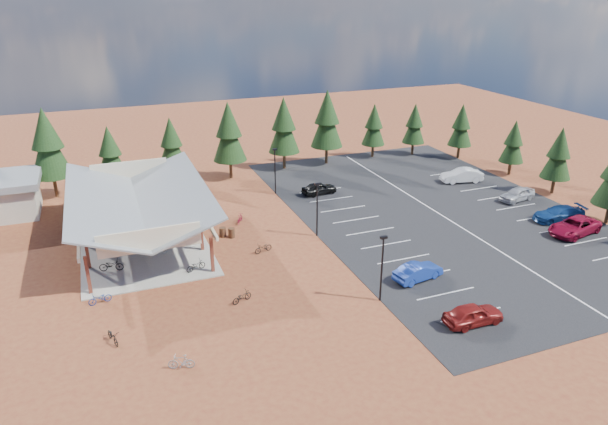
% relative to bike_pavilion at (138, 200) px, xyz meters
% --- Properties ---
extents(ground, '(140.00, 140.00, 0.00)m').
position_rel_bike_pavilion_xyz_m(ground, '(10.00, -7.00, -3.82)').
color(ground, maroon).
rests_on(ground, ground).
extents(asphalt_lot, '(27.00, 44.00, 0.04)m').
position_rel_bike_pavilion_xyz_m(asphalt_lot, '(28.50, -4.00, -3.80)').
color(asphalt_lot, black).
rests_on(asphalt_lot, ground).
extents(concrete_pad, '(10.60, 18.60, 0.10)m').
position_rel_bike_pavilion_xyz_m(concrete_pad, '(0.00, 0.00, -3.77)').
color(concrete_pad, gray).
rests_on(concrete_pad, ground).
extents(bike_pavilion, '(11.65, 19.40, 4.97)m').
position_rel_bike_pavilion_xyz_m(bike_pavilion, '(0.00, 0.00, 0.00)').
color(bike_pavilion, '#5C241A').
rests_on(bike_pavilion, concrete_pad).
extents(lamp_post_0, '(0.50, 0.25, 5.14)m').
position_rel_bike_pavilion_xyz_m(lamp_post_0, '(15.00, -17.00, -0.85)').
color(lamp_post_0, black).
rests_on(lamp_post_0, ground).
extents(lamp_post_1, '(0.50, 0.25, 5.14)m').
position_rel_bike_pavilion_xyz_m(lamp_post_1, '(15.00, -5.00, -0.85)').
color(lamp_post_1, black).
rests_on(lamp_post_1, ground).
extents(lamp_post_2, '(0.50, 0.25, 5.14)m').
position_rel_bike_pavilion_xyz_m(lamp_post_2, '(15.00, 7.00, -0.85)').
color(lamp_post_2, black).
rests_on(lamp_post_2, ground).
extents(trash_bin_0, '(0.60, 0.60, 0.90)m').
position_rel_bike_pavilion_xyz_m(trash_bin_0, '(6.89, -2.09, -3.37)').
color(trash_bin_0, '#442918').
rests_on(trash_bin_0, ground).
extents(trash_bin_1, '(0.60, 0.60, 0.90)m').
position_rel_bike_pavilion_xyz_m(trash_bin_1, '(7.62, -2.51, -3.37)').
color(trash_bin_1, '#442918').
rests_on(trash_bin_1, ground).
extents(pine_1, '(4.21, 4.21, 9.80)m').
position_rel_bike_pavilion_xyz_m(pine_1, '(-7.59, 14.69, 2.17)').
color(pine_1, '#382314').
rests_on(pine_1, ground).
extents(pine_2, '(3.17, 3.17, 7.39)m').
position_rel_bike_pavilion_xyz_m(pine_2, '(-1.54, 14.48, 0.69)').
color(pine_2, '#382314').
rests_on(pine_2, ground).
extents(pine_3, '(3.25, 3.25, 7.58)m').
position_rel_bike_pavilion_xyz_m(pine_3, '(5.25, 15.45, 0.80)').
color(pine_3, '#382314').
rests_on(pine_3, ground).
extents(pine_4, '(3.93, 3.93, 9.16)m').
position_rel_bike_pavilion_xyz_m(pine_4, '(11.74, 14.05, 1.77)').
color(pine_4, '#382314').
rests_on(pine_4, ground).
extents(pine_5, '(3.87, 3.87, 9.01)m').
position_rel_bike_pavilion_xyz_m(pine_5, '(18.90, 15.16, 1.68)').
color(pine_5, '#382314').
rests_on(pine_5, ground).
extents(pine_6, '(4.09, 4.09, 9.53)m').
position_rel_bike_pavilion_xyz_m(pine_6, '(24.72, 15.26, 2.00)').
color(pine_6, '#382314').
rests_on(pine_6, ground).
extents(pine_7, '(3.09, 3.09, 7.20)m').
position_rel_bike_pavilion_xyz_m(pine_7, '(31.71, 15.75, 0.57)').
color(pine_7, '#382314').
rests_on(pine_7, ground).
extents(pine_8, '(3.01, 3.01, 7.01)m').
position_rel_bike_pavilion_xyz_m(pine_8, '(37.34, 14.79, 0.45)').
color(pine_8, '#382314').
rests_on(pine_8, ground).
extents(pine_11, '(3.19, 3.19, 7.44)m').
position_rel_bike_pavilion_xyz_m(pine_11, '(43.71, -3.99, 0.71)').
color(pine_11, '#382314').
rests_on(pine_11, ground).
extents(pine_12, '(2.88, 2.88, 6.71)m').
position_rel_bike_pavilion_xyz_m(pine_12, '(43.79, 3.04, 0.27)').
color(pine_12, '#382314').
rests_on(pine_12, ground).
extents(pine_13, '(3.12, 3.12, 7.27)m').
position_rel_bike_pavilion_xyz_m(pine_13, '(42.20, 11.15, 0.61)').
color(pine_13, '#382314').
rests_on(pine_13, ground).
extents(bike_0, '(2.00, 1.10, 1.00)m').
position_rel_bike_pavilion_xyz_m(bike_0, '(-2.94, -5.40, -3.23)').
color(bike_0, black).
rests_on(bike_0, concrete_pad).
extents(bike_1, '(1.56, 0.59, 0.92)m').
position_rel_bike_pavilion_xyz_m(bike_1, '(-3.36, -0.84, -3.27)').
color(bike_1, '#9EA3A7').
rests_on(bike_1, concrete_pad).
extents(bike_2, '(1.56, 0.64, 0.80)m').
position_rel_bike_pavilion_xyz_m(bike_2, '(-1.66, 0.36, -3.32)').
color(bike_2, navy).
rests_on(bike_2, concrete_pad).
extents(bike_3, '(1.68, 0.53, 1.00)m').
position_rel_bike_pavilion_xyz_m(bike_3, '(-2.61, 7.53, -3.23)').
color(bike_3, maroon).
rests_on(bike_3, concrete_pad).
extents(bike_4, '(1.76, 1.10, 0.87)m').
position_rel_bike_pavilion_xyz_m(bike_4, '(3.36, -7.80, -3.29)').
color(bike_4, black).
rests_on(bike_4, concrete_pad).
extents(bike_5, '(1.69, 0.96, 0.98)m').
position_rel_bike_pavilion_xyz_m(bike_5, '(0.88, -3.68, -3.23)').
color(bike_5, gray).
rests_on(bike_5, concrete_pad).
extents(bike_6, '(1.71, 0.95, 0.85)m').
position_rel_bike_pavilion_xyz_m(bike_6, '(1.03, 3.73, -3.30)').
color(bike_6, navy).
rests_on(bike_6, concrete_pad).
extents(bike_7, '(1.59, 0.82, 0.92)m').
position_rel_bike_pavilion_xyz_m(bike_7, '(1.66, 7.01, -3.26)').
color(bike_7, maroon).
rests_on(bike_7, concrete_pad).
extents(bike_8, '(1.08, 1.81, 0.90)m').
position_rel_bike_pavilion_xyz_m(bike_8, '(-3.39, -15.28, -3.37)').
color(bike_8, black).
rests_on(bike_8, ground).
extents(bike_10, '(1.72, 0.90, 0.86)m').
position_rel_bike_pavilion_xyz_m(bike_10, '(-3.98, -10.09, -3.39)').
color(bike_10, navy).
rests_on(bike_10, ground).
extents(bike_12, '(1.74, 1.15, 0.86)m').
position_rel_bike_pavilion_xyz_m(bike_12, '(5.58, -13.58, -3.39)').
color(bike_12, black).
rests_on(bike_12, ground).
extents(bike_13, '(1.68, 0.91, 0.97)m').
position_rel_bike_pavilion_xyz_m(bike_13, '(0.26, -19.50, -3.34)').
color(bike_13, gray).
rests_on(bike_13, ground).
extents(bike_15, '(1.17, 1.54, 0.93)m').
position_rel_bike_pavilion_xyz_m(bike_15, '(9.19, 0.44, -3.36)').
color(bike_15, maroon).
rests_on(bike_15, ground).
extents(bike_16, '(1.76, 1.02, 0.87)m').
position_rel_bike_pavilion_xyz_m(bike_16, '(9.41, -6.48, -3.39)').
color(bike_16, black).
rests_on(bike_16, ground).
extents(car_0, '(4.21, 1.75, 1.42)m').
position_rel_bike_pavilion_xyz_m(car_0, '(19.38, -21.91, -3.07)').
color(car_0, maroon).
rests_on(car_0, asphalt_lot).
extents(car_1, '(4.33, 2.19, 1.36)m').
position_rel_bike_pavilion_xyz_m(car_1, '(19.18, -15.39, -3.10)').
color(car_1, navy).
rests_on(car_1, asphalt_lot).
extents(car_4, '(4.07, 2.01, 1.34)m').
position_rel_bike_pavilion_xyz_m(car_4, '(19.42, 4.99, -3.12)').
color(car_4, black).
rests_on(car_4, asphalt_lot).
extents(car_6, '(5.81, 3.52, 1.51)m').
position_rel_bike_pavilion_xyz_m(car_6, '(37.23, -13.29, -3.03)').
color(car_6, maroon).
rests_on(car_6, asphalt_lot).
extents(car_7, '(5.28, 2.82, 1.46)m').
position_rel_bike_pavilion_xyz_m(car_7, '(38.26, -10.39, -3.06)').
color(car_7, navy).
rests_on(car_7, asphalt_lot).
extents(car_8, '(4.43, 2.36, 1.43)m').
position_rel_bike_pavilion_xyz_m(car_8, '(38.35, -4.50, -3.07)').
color(car_8, '#A1A2A9').
rests_on(car_8, asphalt_lot).
extents(car_9, '(5.07, 2.64, 1.59)m').
position_rel_bike_pavilion_xyz_m(car_9, '(36.50, 2.67, -2.99)').
color(car_9, white).
rests_on(car_9, asphalt_lot).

